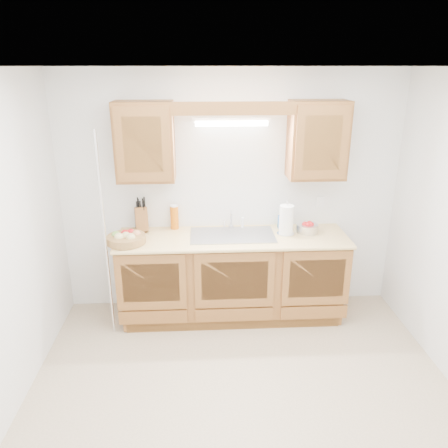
{
  "coord_description": "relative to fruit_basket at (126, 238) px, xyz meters",
  "views": [
    {
      "loc": [
        -0.31,
        -2.86,
        2.5
      ],
      "look_at": [
        -0.1,
        0.85,
        1.15
      ],
      "focal_mm": 35.0,
      "sensor_mm": 36.0,
      "label": 1
    }
  ],
  "objects": [
    {
      "name": "orange_canister",
      "position": [
        0.44,
        0.37,
        0.08
      ],
      "size": [
        0.11,
        0.11,
        0.26
      ],
      "rotation": [
        0.0,
        0.0,
        -0.33
      ],
      "color": "#D3650B",
      "rests_on": "countertop"
    },
    {
      "name": "fruit_basket",
      "position": [
        0.0,
        0.0,
        0.0
      ],
      "size": [
        0.4,
        0.4,
        0.12
      ],
      "rotation": [
        0.0,
        0.0,
        0.07
      ],
      "color": "#A47F42",
      "rests_on": "countertop"
    },
    {
      "name": "outlet_plate",
      "position": [
        1.98,
        0.43,
        0.2
      ],
      "size": [
        0.08,
        0.01,
        0.12
      ],
      "primitive_type": "cube",
      "color": "white",
      "rests_on": "room"
    },
    {
      "name": "base_cabinets",
      "position": [
        1.03,
        0.14,
        -0.51
      ],
      "size": [
        2.2,
        0.6,
        0.86
      ],
      "primitive_type": "cube",
      "color": "brown",
      "rests_on": "ground"
    },
    {
      "name": "wire_shelf_pole",
      "position": [
        -0.17,
        -0.13,
        0.05
      ],
      "size": [
        0.03,
        0.03,
        2.0
      ],
      "primitive_type": "cylinder",
      "color": "silver",
      "rests_on": "ground"
    },
    {
      "name": "paper_towel",
      "position": [
        1.57,
        0.15,
        0.1
      ],
      "size": [
        0.17,
        0.17,
        0.36
      ],
      "rotation": [
        0.0,
        0.0,
        0.23
      ],
      "color": "silver",
      "rests_on": "countertop"
    },
    {
      "name": "upper_cabinet_right",
      "position": [
        1.86,
        0.27,
        0.87
      ],
      "size": [
        0.55,
        0.33,
        0.75
      ],
      "primitive_type": "cube",
      "color": "brown",
      "rests_on": "room"
    },
    {
      "name": "sink",
      "position": [
        1.03,
        0.14,
        -0.12
      ],
      "size": [
        0.84,
        0.46,
        0.36
      ],
      "color": "#9E9EA3",
      "rests_on": "countertop"
    },
    {
      "name": "valance",
      "position": [
        1.03,
        0.13,
        1.19
      ],
      "size": [
        2.2,
        0.05,
        0.12
      ],
      "primitive_type": "cube",
      "color": "brown",
      "rests_on": "room"
    },
    {
      "name": "knife_block",
      "position": [
        0.11,
        0.34,
        0.08
      ],
      "size": [
        0.16,
        0.23,
        0.36
      ],
      "rotation": [
        0.0,
        0.0,
        0.21
      ],
      "color": "brown",
      "rests_on": "countertop"
    },
    {
      "name": "room",
      "position": [
        1.03,
        -1.06,
        0.3
      ],
      "size": [
        3.52,
        3.5,
        2.5
      ],
      "color": "#C1A98C",
      "rests_on": "ground"
    },
    {
      "name": "sponge",
      "position": [
        1.58,
        0.38,
        -0.04
      ],
      "size": [
        0.13,
        0.1,
        0.02
      ],
      "rotation": [
        0.0,
        0.0,
        -0.27
      ],
      "color": "#CC333F",
      "rests_on": "countertop"
    },
    {
      "name": "soap_bottle",
      "position": [
        1.57,
        0.3,
        0.05
      ],
      "size": [
        0.11,
        0.11,
        0.21
      ],
      "primitive_type": "imported",
      "rotation": [
        0.0,
        0.0,
        0.13
      ],
      "color": "blue",
      "rests_on": "countertop"
    },
    {
      "name": "upper_cabinet_left",
      "position": [
        0.2,
        0.27,
        0.87
      ],
      "size": [
        0.55,
        0.33,
        0.75
      ],
      "primitive_type": "cube",
      "color": "brown",
      "rests_on": "room"
    },
    {
      "name": "fluorescent_fixture",
      "position": [
        1.03,
        0.35,
        1.05
      ],
      "size": [
        0.76,
        0.08,
        0.08
      ],
      "color": "white",
      "rests_on": "room"
    },
    {
      "name": "apple_bowl",
      "position": [
        1.8,
        0.19,
        -0.0
      ],
      "size": [
        0.28,
        0.28,
        0.12
      ],
      "rotation": [
        0.0,
        0.0,
        -0.3
      ],
      "color": "silver",
      "rests_on": "countertop"
    },
    {
      "name": "countertop",
      "position": [
        1.03,
        0.12,
        -0.07
      ],
      "size": [
        2.3,
        0.63,
        0.04
      ],
      "primitive_type": "cube",
      "color": "#DFBB75",
      "rests_on": "base_cabinets"
    }
  ]
}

